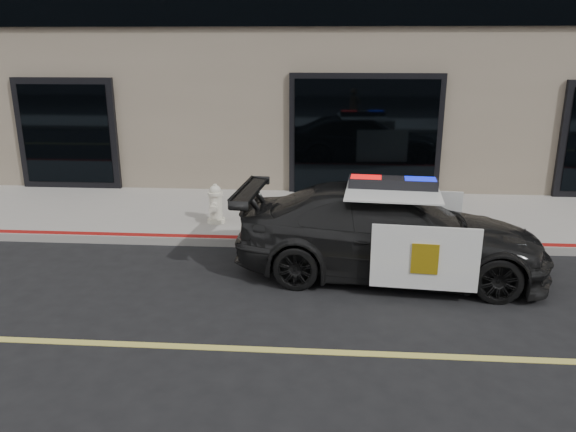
{
  "coord_description": "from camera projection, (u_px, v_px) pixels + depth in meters",
  "views": [
    {
      "loc": [
        -1.8,
        -5.88,
        3.5
      ],
      "look_at": [
        -2.4,
        2.2,
        1.0
      ],
      "focal_mm": 35.0,
      "sensor_mm": 36.0,
      "label": 1
    }
  ],
  "objects": [
    {
      "name": "sidewalk_n",
      "position": [
        416.0,
        218.0,
        11.49
      ],
      "size": [
        60.0,
        3.5,
        0.15
      ],
      "primitive_type": "cube",
      "color": "gray",
      "rests_on": "ground"
    },
    {
      "name": "fire_hydrant",
      "position": [
        216.0,
        205.0,
        10.85
      ],
      "size": [
        0.35,
        0.48,
        0.77
      ],
      "color": "silver",
      "rests_on": "sidewalk_n"
    },
    {
      "name": "police_car",
      "position": [
        390.0,
        232.0,
        8.71
      ],
      "size": [
        2.75,
        5.09,
        1.56
      ],
      "color": "black",
      "rests_on": "ground"
    },
    {
      "name": "ground",
      "position": [
        480.0,
        358.0,
        6.51
      ],
      "size": [
        120.0,
        120.0,
        0.0
      ],
      "primitive_type": "plane",
      "color": "black",
      "rests_on": "ground"
    }
  ]
}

